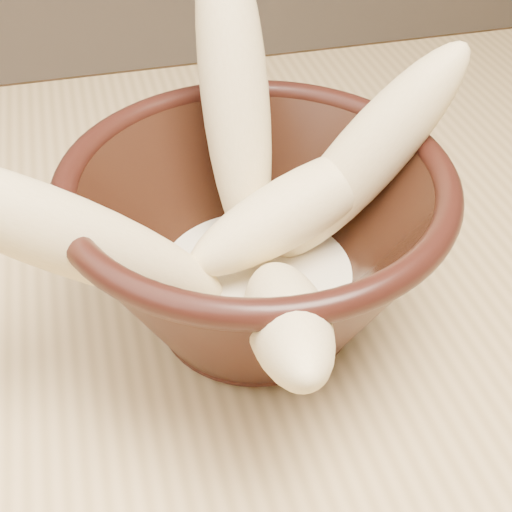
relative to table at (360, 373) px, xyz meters
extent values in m
cube|color=tan|center=(0.00, 0.00, 0.06)|extent=(1.20, 0.80, 0.04)
cylinder|color=black|center=(-0.08, 0.00, 0.09)|extent=(0.10, 0.10, 0.01)
cylinder|color=black|center=(-0.08, 0.00, 0.11)|extent=(0.10, 0.10, 0.01)
torus|color=black|center=(-0.08, 0.00, 0.20)|extent=(0.23, 0.23, 0.02)
cylinder|color=beige|center=(-0.08, 0.00, 0.12)|extent=(0.13, 0.13, 0.02)
ellipsoid|color=#DBC181|center=(-0.08, 0.06, 0.22)|extent=(0.05, 0.13, 0.20)
ellipsoid|color=#DBC181|center=(-0.19, -0.02, 0.19)|extent=(0.19, 0.06, 0.17)
ellipsoid|color=#DBC181|center=(-0.01, 0.01, 0.19)|extent=(0.14, 0.05, 0.16)
ellipsoid|color=#DBC181|center=(-0.06, 0.00, 0.17)|extent=(0.16, 0.08, 0.08)
ellipsoid|color=#DBC181|center=(-0.09, -0.08, 0.16)|extent=(0.07, 0.17, 0.12)
camera|label=1|loc=(-0.17, -0.33, 0.42)|focal=50.00mm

